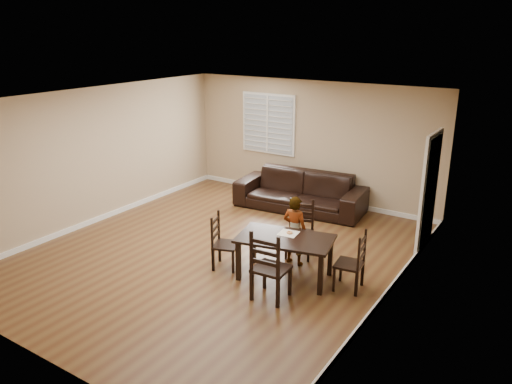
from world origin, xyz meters
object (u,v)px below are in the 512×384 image
chair_far (267,271)px  chair_right (357,264)px  dining_table (285,243)px  child (295,230)px  chair_near (301,229)px  donut (290,232)px  chair_left (220,243)px  sofa (300,191)px

chair_far → chair_right: chair_far is taller
dining_table → child: bearing=90.0°
dining_table → chair_right: 1.13m
chair_right → chair_near: bearing=-125.2°
chair_far → donut: (-0.17, 0.95, 0.22)m
dining_table → chair_left: bearing=-179.3°
dining_table → chair_near: bearing=90.7°
child → donut: child is taller
dining_table → chair_far: bearing=-91.4°
chair_near → chair_right: bearing=-45.9°
chair_near → donut: 0.82m
chair_near → chair_left: 1.46m
chair_left → child: 1.26m
chair_far → chair_left: 1.35m
dining_table → chair_near: (-0.21, 0.92, -0.15)m
dining_table → donut: donut is taller
child → chair_near: bearing=-74.6°
chair_far → donut: 0.99m
chair_far → chair_left: bearing=-26.9°
sofa → dining_table: bearing=-71.6°
chair_left → sofa: (-0.19, 3.16, -0.01)m
chair_far → child: bearing=-82.2°
dining_table → donut: size_ratio=16.30×
chair_left → donut: chair_left is taller
chair_left → sofa: chair_left is taller
child → donut: (0.10, -0.35, 0.12)m
chair_left → chair_right: size_ratio=0.99×
dining_table → child: child is taller
chair_near → donut: bearing=-93.6°
child → chair_right: bearing=168.0°
dining_table → donut: (-0.02, 0.17, 0.11)m
child → donut: bearing=106.6°
chair_right → donut: 1.15m
chair_left → sofa: size_ratio=0.33×
chair_left → dining_table: bearing=-96.6°
dining_table → chair_far: chair_far is taller
sofa → chair_far: bearing=-74.2°
chair_far → chair_right: size_ratio=1.16×
dining_table → chair_near: chair_near is taller
dining_table → chair_far: size_ratio=1.48×
sofa → chair_right: bearing=-53.8°
child → dining_table: bearing=103.7°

